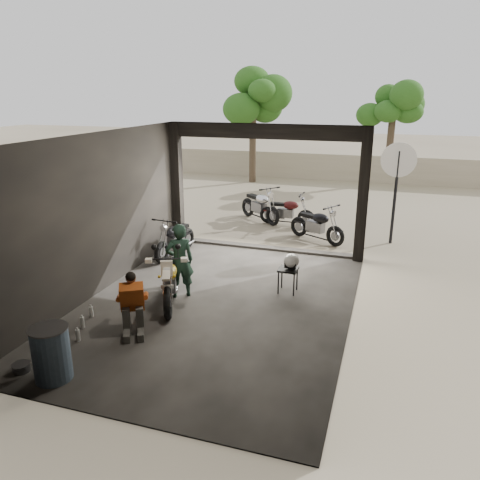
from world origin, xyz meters
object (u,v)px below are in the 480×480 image
Objects in this scene: outside_bike_c at (317,222)px; mechanic at (132,306)px; oil_drum at (51,354)px; main_bike at (170,276)px; helmet at (291,261)px; rider at (180,261)px; outside_bike_a at (260,203)px; left_bike at (175,236)px; stool at (288,272)px; outside_bike_b at (287,209)px; sign_post at (397,175)px.

outside_bike_c is 6.45m from mechanic.
main_bike is at bearing 80.27° from oil_drum.
main_bike is 5.19× the size of helmet.
main_bike is 1.12× the size of rider.
oil_drum is at bearing -122.19° from main_bike.
left_bike is at bearing -157.49° from outside_bike_a.
left_bike is 3.44m from stool.
outside_bike_b is at bearing -65.82° from outside_bike_a.
oil_drum reaches higher than stool.
main_bike is 0.41m from rider.
rider is 6.39m from sign_post.
sign_post reaches higher than outside_bike_b.
main_bike is at bearing -124.78° from helmet.
outside_bike_b is 2.83× the size of stool.
outside_bike_c reaches higher than helmet.
stool is (3.16, -1.36, -0.06)m from left_bike.
oil_drum is at bearing -144.19° from outside_bike_a.
main_bike is at bearing 173.52° from outside_bike_b.
outside_bike_a is at bearing 179.11° from sign_post.
helmet is at bearing -100.70° from sign_post.
main_bike is 6.73m from sign_post.
rider is (-0.88, -5.78, 0.25)m from outside_bike_b.
outside_bike_b is 0.95× the size of outside_bike_c.
left_bike is 5.39m from oil_drum.
outside_bike_b is at bearing 80.99° from oil_drum.
mechanic is at bearing -169.96° from outside_bike_c.
main_bike is 1.13× the size of outside_bike_b.
outside_bike_c is (3.16, 2.26, 0.02)m from left_bike.
outside_bike_b is at bearing 58.86° from main_bike.
main_bike is 2.09× the size of oil_drum.
rider is at bearing 173.51° from outside_bike_b.
mechanic is 1.57m from oil_drum.
left_bike is (-1.11, 2.56, -0.05)m from main_bike.
main_bike is at bearing -173.84° from outside_bike_c.
oil_drum is at bearing -77.25° from left_bike.
stool is (2.11, 2.48, -0.06)m from mechanic.
sign_post is at bearing 60.91° from oil_drum.
outside_bike_b is at bearing 102.68° from stool.
outside_bike_b is at bearing -134.14° from rider.
stool is at bearing 57.70° from oil_drum.
main_bike reaches higher than outside_bike_b.
sign_post is at bearing 88.79° from helmet.
left_bike is at bearing 156.74° from stool.
rider is 1.47× the size of mechanic.
outside_bike_c is 3.57m from helmet.
outside_bike_a is at bearing 81.91° from outside_bike_c.
main_bike is 2.38m from stool.
outside_bike_c is at bearing 44.50° from main_bike.
left_bike reaches higher than stool.
rider reaches higher than helmet.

